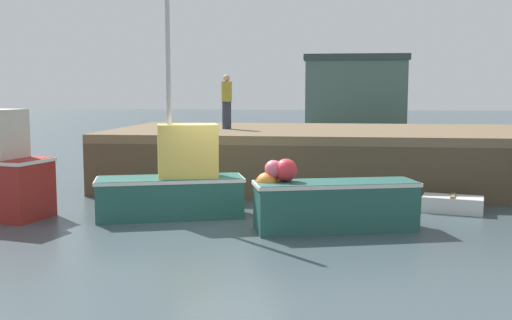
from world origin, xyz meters
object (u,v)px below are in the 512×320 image
(rowboat, at_px, (453,204))
(fishing_boat_near_right, at_px, (175,183))
(fishing_boat_mid, at_px, (330,202))
(dockworker, at_px, (227,102))

(rowboat, bearing_deg, fishing_boat_near_right, -167.77)
(fishing_boat_mid, relative_size, rowboat, 2.32)
(fishing_boat_near_right, bearing_deg, dockworker, 86.43)
(fishing_boat_mid, bearing_deg, rowboat, 37.50)
(fishing_boat_near_right, xyz_separation_m, fishing_boat_mid, (3.65, -0.86, -0.19))
(dockworker, bearing_deg, rowboat, -31.28)
(fishing_boat_near_right, bearing_deg, fishing_boat_mid, -13.27)
(fishing_boat_near_right, relative_size, fishing_boat_mid, 1.47)
(fishing_boat_near_right, relative_size, dockworker, 3.11)
(fishing_boat_near_right, bearing_deg, rowboat, 12.23)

